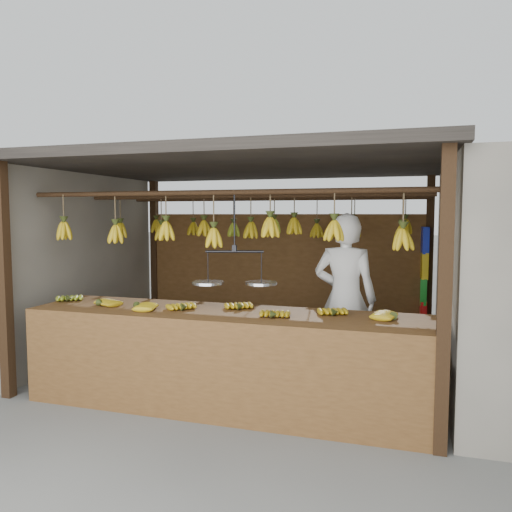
% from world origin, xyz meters
% --- Properties ---
extents(ground, '(80.00, 80.00, 0.00)m').
position_xyz_m(ground, '(0.00, 0.00, 0.00)').
color(ground, '#5B5B57').
extents(stall, '(4.30, 3.30, 2.40)m').
position_xyz_m(stall, '(0.00, 0.33, 1.97)').
color(stall, black).
rests_on(stall, ground).
extents(counter, '(3.74, 0.85, 0.96)m').
position_xyz_m(counter, '(0.13, -1.24, 0.71)').
color(counter, brown).
rests_on(counter, ground).
extents(hanging_bananas, '(3.57, 2.23, 0.38)m').
position_xyz_m(hanging_bananas, '(0.01, 0.01, 1.62)').
color(hanging_bananas, '#AE8C12').
rests_on(hanging_bananas, ground).
extents(balance_scale, '(0.78, 0.42, 0.86)m').
position_xyz_m(balance_scale, '(0.19, -1.00, 1.20)').
color(balance_scale, black).
rests_on(balance_scale, ground).
extents(vendor, '(0.69, 0.47, 1.81)m').
position_xyz_m(vendor, '(1.11, -0.12, 0.91)').
color(vendor, white).
rests_on(vendor, ground).
extents(bag_bundles, '(0.08, 0.26, 1.29)m').
position_xyz_m(bag_bundles, '(1.94, 1.35, 0.98)').
color(bag_bundles, '#1426BF').
rests_on(bag_bundles, ground).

